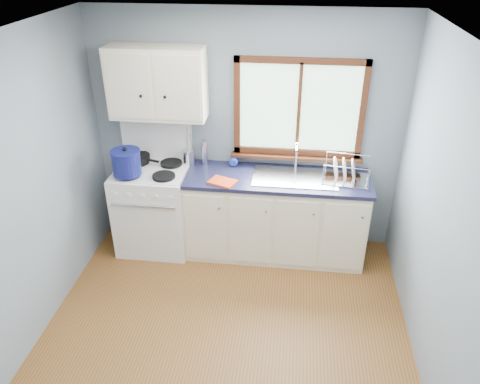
# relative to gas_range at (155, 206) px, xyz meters

# --- Properties ---
(floor) EXTENTS (3.20, 3.60, 0.02)m
(floor) POSITION_rel_gas_range_xyz_m (0.95, -1.47, -0.50)
(floor) COLOR brown
(floor) RESTS_ON ground
(ceiling) EXTENTS (3.20, 3.60, 0.02)m
(ceiling) POSITION_rel_gas_range_xyz_m (0.95, -1.47, 2.02)
(ceiling) COLOR white
(ceiling) RESTS_ON wall_back
(wall_back) EXTENTS (3.20, 0.02, 2.50)m
(wall_back) POSITION_rel_gas_range_xyz_m (0.95, 0.34, 0.76)
(wall_back) COLOR gray
(wall_back) RESTS_ON ground
(wall_left) EXTENTS (0.02, 3.60, 2.50)m
(wall_left) POSITION_rel_gas_range_xyz_m (-0.66, -1.47, 0.76)
(wall_left) COLOR gray
(wall_left) RESTS_ON ground
(wall_right) EXTENTS (0.02, 3.60, 2.50)m
(wall_right) POSITION_rel_gas_range_xyz_m (2.56, -1.47, 0.76)
(wall_right) COLOR gray
(wall_right) RESTS_ON ground
(gas_range) EXTENTS (0.76, 0.69, 1.36)m
(gas_range) POSITION_rel_gas_range_xyz_m (0.00, 0.00, 0.00)
(gas_range) COLOR white
(gas_range) RESTS_ON floor
(base_cabinets) EXTENTS (1.85, 0.60, 0.88)m
(base_cabinets) POSITION_rel_gas_range_xyz_m (1.31, 0.02, -0.08)
(base_cabinets) COLOR #F0E6C5
(base_cabinets) RESTS_ON floor
(countertop) EXTENTS (1.89, 0.64, 0.04)m
(countertop) POSITION_rel_gas_range_xyz_m (1.31, 0.02, 0.41)
(countertop) COLOR black
(countertop) RESTS_ON base_cabinets
(sink) EXTENTS (0.84, 0.46, 0.44)m
(sink) POSITION_rel_gas_range_xyz_m (1.49, 0.02, 0.37)
(sink) COLOR silver
(sink) RESTS_ON countertop
(window) EXTENTS (1.36, 0.10, 1.03)m
(window) POSITION_rel_gas_range_xyz_m (1.48, 0.30, 0.98)
(window) COLOR #9EC6A8
(window) RESTS_ON wall_back
(upper_cabinets) EXTENTS (0.95, 0.35, 0.70)m
(upper_cabinets) POSITION_rel_gas_range_xyz_m (0.10, 0.15, 1.31)
(upper_cabinets) COLOR #F0E6C5
(upper_cabinets) RESTS_ON wall_back
(skillet) EXTENTS (0.43, 0.34, 0.05)m
(skillet) POSITION_rel_gas_range_xyz_m (-0.19, 0.15, 0.49)
(skillet) COLOR black
(skillet) RESTS_ON gas_range
(stockpot) EXTENTS (0.32, 0.32, 0.29)m
(stockpot) POSITION_rel_gas_range_xyz_m (-0.18, -0.18, 0.60)
(stockpot) COLOR navy
(stockpot) RESTS_ON gas_range
(utensil_crock) EXTENTS (0.16, 0.16, 0.40)m
(utensil_crock) POSITION_rel_gas_range_xyz_m (0.36, 0.20, 0.51)
(utensil_crock) COLOR silver
(utensil_crock) RESTS_ON countertop
(thermos) EXTENTS (0.06, 0.06, 0.28)m
(thermos) POSITION_rel_gas_range_xyz_m (0.53, 0.21, 0.56)
(thermos) COLOR silver
(thermos) RESTS_ON countertop
(soap_bottle) EXTENTS (0.09, 0.09, 0.24)m
(soap_bottle) POSITION_rel_gas_range_xyz_m (0.84, 0.18, 0.55)
(soap_bottle) COLOR #1F39B0
(soap_bottle) RESTS_ON countertop
(dish_towel) EXTENTS (0.30, 0.26, 0.02)m
(dish_towel) POSITION_rel_gas_range_xyz_m (0.78, -0.17, 0.44)
(dish_towel) COLOR #EE4A1A
(dish_towel) RESTS_ON countertop
(dish_rack) EXTENTS (0.49, 0.40, 0.23)m
(dish_rack) POSITION_rel_gas_range_xyz_m (1.98, 0.03, 0.49)
(dish_rack) COLOR silver
(dish_rack) RESTS_ON countertop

